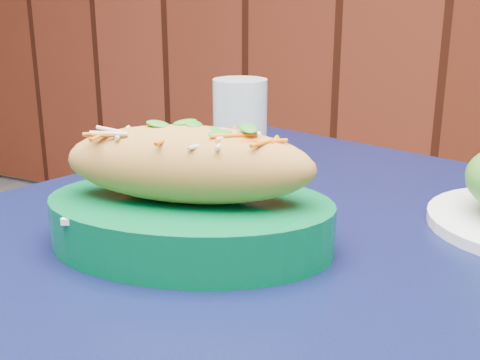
% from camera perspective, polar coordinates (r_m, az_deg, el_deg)
% --- Properties ---
extents(cafe_table, '(0.98, 0.98, 0.75)m').
position_cam_1_polar(cafe_table, '(0.65, 7.44, -13.18)').
color(cafe_table, black).
rests_on(cafe_table, ground).
extents(banh_mi_basket, '(0.33, 0.26, 0.13)m').
position_cam_1_polar(banh_mi_basket, '(0.59, -4.83, -1.73)').
color(banh_mi_basket, '#005D2E').
rests_on(banh_mi_basket, cafe_table).
extents(water_glass, '(0.08, 0.08, 0.13)m').
position_cam_1_polar(water_glass, '(0.87, -0.00, 5.43)').
color(water_glass, silver).
rests_on(water_glass, cafe_table).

